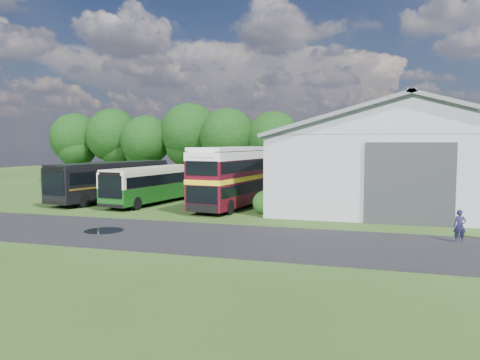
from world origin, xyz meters
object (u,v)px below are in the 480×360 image
(storage_shed, at_px, (401,152))
(bus_green_single, at_px, (154,184))
(bus_maroon_double, at_px, (235,177))
(visitor_a, at_px, (460,226))
(bus_dark_single, at_px, (112,180))

(storage_shed, height_order, bus_green_single, storage_shed)
(bus_maroon_double, distance_m, visitor_a, 17.22)
(bus_green_single, xyz_separation_m, visitor_a, (21.65, -9.42, -0.78))
(visitor_a, bearing_deg, storage_shed, 96.63)
(bus_dark_single, bearing_deg, storage_shed, 27.92)
(storage_shed, distance_m, bus_maroon_double, 14.55)
(bus_maroon_double, xyz_separation_m, visitor_a, (14.56, -9.07, -1.51))
(bus_green_single, xyz_separation_m, bus_dark_single, (-4.27, 0.44, 0.17))
(storage_shed, bearing_deg, bus_maroon_double, -148.91)
(bus_dark_single, bearing_deg, bus_green_single, 6.36)
(storage_shed, distance_m, visitor_a, 17.01)
(storage_shed, relative_size, bus_maroon_double, 2.24)
(storage_shed, xyz_separation_m, visitor_a, (2.20, -16.53, -3.35))
(storage_shed, relative_size, bus_green_single, 2.23)
(bus_maroon_double, bearing_deg, visitor_a, -24.78)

